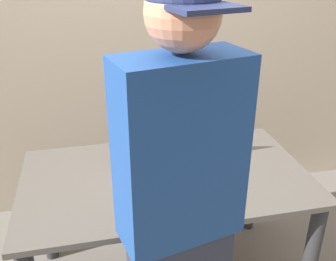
{
  "coord_description": "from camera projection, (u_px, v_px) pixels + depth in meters",
  "views": [
    {
      "loc": [
        -0.35,
        -1.63,
        1.78
      ],
      "look_at": [
        0.01,
        0.0,
        0.98
      ],
      "focal_mm": 40.97,
      "sensor_mm": 36.0,
      "label": 1
    }
  ],
  "objects": [
    {
      "name": "back_wall",
      "position": [
        135.0,
        28.0,
        2.55
      ],
      "size": [
        6.0,
        0.1,
        2.6
      ],
      "primitive_type": "cube",
      "color": "tan",
      "rests_on": "ground"
    },
    {
      "name": "coffee_mug",
      "position": [
        138.0,
        172.0,
        1.89
      ],
      "size": [
        0.11,
        0.08,
        0.09
      ],
      "color": "white",
      "rests_on": "desk"
    },
    {
      "name": "beer_bottle_green",
      "position": [
        143.0,
        133.0,
        2.16
      ],
      "size": [
        0.07,
        0.07,
        0.29
      ],
      "color": "#472B14",
      "rests_on": "desk"
    },
    {
      "name": "laptop",
      "position": [
        201.0,
        154.0,
        2.05
      ],
      "size": [
        0.39,
        0.31,
        0.21
      ],
      "color": "black",
      "rests_on": "desk"
    },
    {
      "name": "beer_bottle_amber",
      "position": [
        130.0,
        136.0,
        2.1
      ],
      "size": [
        0.07,
        0.07,
        0.3
      ],
      "color": "#333333",
      "rests_on": "desk"
    },
    {
      "name": "beer_bottle_dark",
      "position": [
        121.0,
        147.0,
        2.0
      ],
      "size": [
        0.07,
        0.07,
        0.29
      ],
      "color": "brown",
      "rests_on": "desk"
    },
    {
      "name": "desk",
      "position": [
        166.0,
        196.0,
        2.01
      ],
      "size": [
        1.45,
        0.84,
        0.73
      ],
      "color": "#56514C",
      "rests_on": "ground"
    },
    {
      "name": "person_figure",
      "position": [
        179.0,
        234.0,
        1.27
      ],
      "size": [
        0.41,
        0.32,
        1.76
      ],
      "color": "#2D3347",
      "rests_on": "ground"
    }
  ]
}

